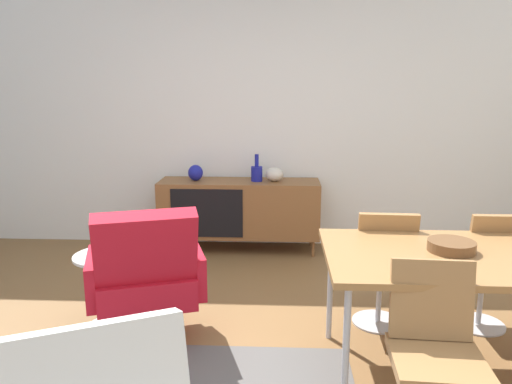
# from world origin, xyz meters

# --- Properties ---
(ground_plane) EXTENTS (8.32, 8.32, 0.00)m
(ground_plane) POSITION_xyz_m (0.00, 0.00, 0.00)
(ground_plane) COLOR brown
(wall_back) EXTENTS (6.80, 0.12, 2.80)m
(wall_back) POSITION_xyz_m (0.00, 2.60, 1.40)
(wall_back) COLOR white
(wall_back) RESTS_ON ground_plane
(sideboard) EXTENTS (1.60, 0.45, 0.72)m
(sideboard) POSITION_xyz_m (-0.16, 2.30, 0.44)
(sideboard) COLOR brown
(sideboard) RESTS_ON ground_plane
(vase_cobalt) EXTENTS (0.15, 0.15, 0.16)m
(vase_cobalt) POSITION_xyz_m (-0.59, 2.30, 0.80)
(vase_cobalt) COLOR navy
(vase_cobalt) RESTS_ON sideboard
(vase_sculptural_dark) EXTENTS (0.18, 0.18, 0.14)m
(vase_sculptural_dark) POSITION_xyz_m (0.20, 2.30, 0.79)
(vase_sculptural_dark) COLOR beige
(vase_sculptural_dark) RESTS_ON sideboard
(vase_ceramic_small) EXTENTS (0.11, 0.11, 0.27)m
(vase_ceramic_small) POSITION_xyz_m (0.02, 2.30, 0.81)
(vase_ceramic_small) COLOR navy
(vase_ceramic_small) RESTS_ON sideboard
(dining_table) EXTENTS (1.60, 0.90, 0.74)m
(dining_table) POSITION_xyz_m (1.30, 0.15, 0.70)
(dining_table) COLOR olive
(dining_table) RESTS_ON ground_plane
(wooden_bowl_on_table) EXTENTS (0.26, 0.26, 0.06)m
(wooden_bowl_on_table) POSITION_xyz_m (1.21, 0.19, 0.77)
(wooden_bowl_on_table) COLOR brown
(wooden_bowl_on_table) RESTS_ON dining_table
(dining_chair_front_left) EXTENTS (0.42, 0.45, 0.86)m
(dining_chair_front_left) POSITION_xyz_m (0.96, -0.41, 0.47)
(dining_chair_front_left) COLOR #9E7042
(dining_chair_front_left) RESTS_ON ground_plane
(dining_chair_back_left) EXTENTS (0.42, 0.44, 0.86)m
(dining_chair_back_left) POSITION_xyz_m (0.95, 0.71, 0.47)
(dining_chair_back_left) COLOR #9E7042
(dining_chair_back_left) RESTS_ON ground_plane
(dining_chair_back_right) EXTENTS (0.40, 0.43, 0.86)m
(dining_chair_back_right) POSITION_xyz_m (1.65, 0.71, 0.47)
(dining_chair_back_right) COLOR #9E7042
(dining_chair_back_right) RESTS_ON ground_plane
(lounge_chair_red) EXTENTS (0.84, 0.81, 0.95)m
(lounge_chair_red) POSITION_xyz_m (-0.59, 0.42, 0.47)
(lounge_chair_red) COLOR red
(lounge_chair_red) RESTS_ON ground_plane
(side_table_round) EXTENTS (0.44, 0.44, 0.52)m
(side_table_round) POSITION_xyz_m (-0.93, 0.64, 0.32)
(side_table_round) COLOR white
(side_table_round) RESTS_ON ground_plane
(fruit_bowl) EXTENTS (0.20, 0.20, 0.11)m
(fruit_bowl) POSITION_xyz_m (-0.93, 0.64, 0.56)
(fruit_bowl) COLOR #262628
(fruit_bowl) RESTS_ON side_table_round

